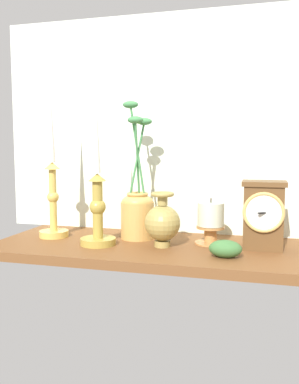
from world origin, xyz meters
TOP-DOWN VIEW (x-y plane):
  - ground_plane at (0.00, 0.00)cm, footprint 100.00×36.00cm
  - back_wall at (0.00, 18.50)cm, footprint 120.00×2.00cm
  - mantel_clock at (20.78, 2.36)cm, footprint 10.82×9.69cm
  - candlestick_tall_left at (-37.43, 1.65)cm, footprint 8.32×8.32cm
  - candlestick_tall_center at (-21.34, -4.14)cm, footprint 9.43×9.43cm
  - brass_vase_bulbous at (-4.35, -1.88)cm, footprint 9.26×9.26cm
  - brass_vase_jar at (-13.49, 6.00)cm, footprint 9.42×9.42cm
  - pillar_candle_front at (7.27, 4.81)cm, footprint 8.35×8.35cm
  - ivy_sprig at (12.33, -8.21)cm, footprint 7.72×5.40cm

SIDE VIEW (x-z plane):
  - ground_plane at x=0.00cm, z-range -2.40..0.00cm
  - ivy_sprig at x=12.33cm, z-range 0.00..4.14cm
  - pillar_candle_front at x=7.27cm, z-range -0.04..12.24cm
  - brass_vase_bulbous at x=-4.35cm, z-range -0.61..13.65cm
  - brass_vase_jar at x=-13.49cm, z-range -10.67..27.75cm
  - mantel_clock at x=20.78cm, z-range 0.24..17.55cm
  - candlestick_tall_center at x=-21.34cm, z-range -8.92..29.42cm
  - candlestick_tall_left at x=-37.43cm, z-range -7.81..34.21cm
  - back_wall at x=0.00cm, z-range 0.00..65.00cm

